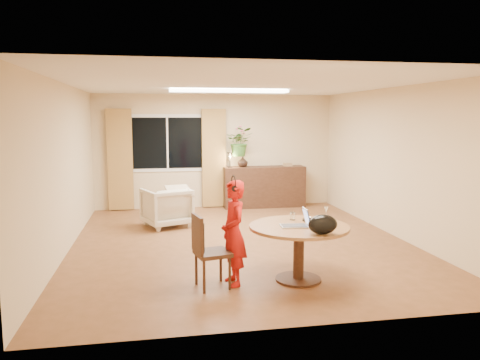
# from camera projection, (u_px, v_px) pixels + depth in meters

# --- Properties ---
(floor) EXTENTS (6.50, 6.50, 0.00)m
(floor) POSITION_uv_depth(u_px,v_px,m) (241.00, 242.00, 7.83)
(floor) COLOR brown
(floor) RESTS_ON ground
(ceiling) EXTENTS (6.50, 6.50, 0.00)m
(ceiling) POSITION_uv_depth(u_px,v_px,m) (241.00, 84.00, 7.49)
(ceiling) COLOR white
(ceiling) RESTS_ON wall_back
(wall_back) EXTENTS (5.50, 0.00, 5.50)m
(wall_back) POSITION_uv_depth(u_px,v_px,m) (216.00, 151.00, 10.83)
(wall_back) COLOR beige
(wall_back) RESTS_ON floor
(wall_left) EXTENTS (0.00, 6.50, 6.50)m
(wall_left) POSITION_uv_depth(u_px,v_px,m) (65.00, 168.00, 7.17)
(wall_left) COLOR beige
(wall_left) RESTS_ON floor
(wall_right) EXTENTS (0.00, 6.50, 6.50)m
(wall_right) POSITION_uv_depth(u_px,v_px,m) (396.00, 162.00, 8.15)
(wall_right) COLOR beige
(wall_right) RESTS_ON floor
(window) EXTENTS (1.70, 0.03, 1.30)m
(window) POSITION_uv_depth(u_px,v_px,m) (167.00, 143.00, 10.59)
(window) COLOR white
(window) RESTS_ON wall_back
(curtain_left) EXTENTS (0.55, 0.08, 2.25)m
(curtain_left) POSITION_uv_depth(u_px,v_px,m) (120.00, 160.00, 10.38)
(curtain_left) COLOR olive
(curtain_left) RESTS_ON wall_back
(curtain_right) EXTENTS (0.55, 0.08, 2.25)m
(curtain_right) POSITION_uv_depth(u_px,v_px,m) (214.00, 158.00, 10.75)
(curtain_right) COLOR olive
(curtain_right) RESTS_ON wall_back
(ceiling_panel) EXTENTS (2.20, 0.35, 0.05)m
(ceiling_panel) POSITION_uv_depth(u_px,v_px,m) (229.00, 91.00, 8.66)
(ceiling_panel) COLOR white
(ceiling_panel) RESTS_ON ceiling
(dining_table) EXTENTS (1.26, 1.26, 0.72)m
(dining_table) POSITION_uv_depth(u_px,v_px,m) (299.00, 237.00, 5.93)
(dining_table) COLOR brown
(dining_table) RESTS_ON floor
(dining_chair) EXTENTS (0.51, 0.48, 0.91)m
(dining_chair) POSITION_uv_depth(u_px,v_px,m) (213.00, 251.00, 5.70)
(dining_chair) COLOR #311B10
(dining_chair) RESTS_ON floor
(child) EXTENTS (0.52, 0.37, 1.31)m
(child) POSITION_uv_depth(u_px,v_px,m) (234.00, 233.00, 5.78)
(child) COLOR red
(child) RESTS_ON floor
(laptop) EXTENTS (0.38, 0.26, 0.24)m
(laptop) POSITION_uv_depth(u_px,v_px,m) (294.00, 217.00, 5.83)
(laptop) COLOR #B7B7BC
(laptop) RESTS_ON dining_table
(tumbler) EXTENTS (0.09, 0.09, 0.10)m
(tumbler) POSITION_uv_depth(u_px,v_px,m) (293.00, 216.00, 6.22)
(tumbler) COLOR white
(tumbler) RESTS_ON dining_table
(wine_glass) EXTENTS (0.07, 0.07, 0.19)m
(wine_glass) POSITION_uv_depth(u_px,v_px,m) (326.00, 214.00, 6.16)
(wine_glass) COLOR white
(wine_glass) RESTS_ON dining_table
(pot_lid) EXTENTS (0.22, 0.22, 0.04)m
(pot_lid) POSITION_uv_depth(u_px,v_px,m) (310.00, 219.00, 6.18)
(pot_lid) COLOR white
(pot_lid) RESTS_ON dining_table
(handbag) EXTENTS (0.40, 0.29, 0.24)m
(handbag) POSITION_uv_depth(u_px,v_px,m) (323.00, 224.00, 5.44)
(handbag) COLOR black
(handbag) RESTS_ON dining_table
(armchair) EXTENTS (1.04, 1.06, 0.75)m
(armchair) POSITION_uv_depth(u_px,v_px,m) (167.00, 207.00, 8.94)
(armchair) COLOR beige
(armchair) RESTS_ON floor
(throw) EXTENTS (0.56, 0.63, 0.03)m
(throw) POSITION_uv_depth(u_px,v_px,m) (179.00, 187.00, 8.90)
(throw) COLOR beige
(throw) RESTS_ON armchair
(sideboard) EXTENTS (1.89, 0.46, 0.95)m
(sideboard) POSITION_uv_depth(u_px,v_px,m) (264.00, 187.00, 10.90)
(sideboard) COLOR #311B10
(sideboard) RESTS_ON floor
(vase) EXTENTS (0.30, 0.30, 0.25)m
(vase) POSITION_uv_depth(u_px,v_px,m) (243.00, 162.00, 10.73)
(vase) COLOR black
(vase) RESTS_ON sideboard
(bouquet) EXTENTS (0.68, 0.61, 0.66)m
(bouquet) POSITION_uv_depth(u_px,v_px,m) (240.00, 142.00, 10.66)
(bouquet) COLOR #2C5E23
(bouquet) RESTS_ON vase
(book_stack) EXTENTS (0.24, 0.20, 0.08)m
(book_stack) POSITION_uv_depth(u_px,v_px,m) (288.00, 164.00, 10.93)
(book_stack) COLOR #9A724E
(book_stack) RESTS_ON sideboard
(desk_lamp) EXTENTS (0.17, 0.17, 0.36)m
(desk_lamp) POSITION_uv_depth(u_px,v_px,m) (230.00, 160.00, 10.62)
(desk_lamp) COLOR black
(desk_lamp) RESTS_ON sideboard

